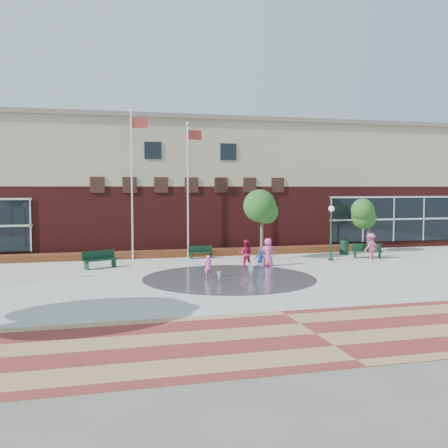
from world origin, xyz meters
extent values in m
plane|color=#666056|center=(0.00, 0.00, 0.00)|extent=(120.00, 120.00, 0.00)
cube|color=#A8A8A0|center=(0.00, 4.00, 0.00)|extent=(46.00, 18.00, 0.01)
cube|color=maroon|center=(0.00, -7.00, 0.00)|extent=(46.00, 6.00, 0.01)
cylinder|color=#383A3D|center=(0.00, 3.00, 0.00)|extent=(8.40, 8.40, 0.01)
cube|color=#4C1616|center=(0.00, 17.50, 2.25)|extent=(44.00, 10.00, 4.50)
cube|color=tan|center=(0.00, 17.50, 6.75)|extent=(44.00, 10.00, 4.50)
cube|color=slate|center=(0.00, 17.50, 9.05)|extent=(44.40, 10.40, 0.30)
cube|color=black|center=(15.00, 12.48, 2.11)|extent=(10.00, 0.12, 3.19)
cube|color=black|center=(-2.50, 12.48, 6.79)|extent=(1.10, 0.10, 1.10)
cube|color=black|center=(2.50, 12.48, 6.79)|extent=(1.10, 0.10, 1.10)
cube|color=maroon|center=(0.00, 11.60, 0.00)|extent=(26.00, 1.20, 0.40)
cylinder|color=white|center=(-3.98, 11.00, 4.49)|extent=(0.11, 0.11, 8.99)
sphere|color=white|center=(-3.98, 11.00, 9.04)|extent=(0.18, 0.18, 0.18)
cube|color=#A5322A|center=(-3.48, 11.00, 8.33)|extent=(0.99, 0.03, 0.60)
cylinder|color=white|center=(-0.52, 10.97, 4.17)|extent=(0.11, 0.11, 8.35)
sphere|color=white|center=(-0.52, 10.97, 8.40)|extent=(0.17, 0.17, 0.17)
cube|color=#A5322A|center=(-0.06, 11.09, 7.71)|extent=(0.94, 0.27, 0.59)
cylinder|color=#123320|center=(7.59, 7.47, 1.50)|extent=(0.11, 0.11, 3.00)
cylinder|color=#123320|center=(7.59, 7.47, 0.07)|extent=(0.32, 0.32, 0.14)
sphere|color=white|center=(7.59, 7.47, 3.16)|extent=(0.35, 0.35, 0.35)
cube|color=#123320|center=(-5.99, 7.84, 0.48)|extent=(1.98, 1.26, 0.06)
cube|color=#123320|center=(-6.09, 8.05, 0.73)|extent=(1.78, 0.82, 0.48)
cube|color=#123320|center=(0.19, 10.41, 0.39)|extent=(1.57, 0.52, 0.05)
cube|color=#123320|center=(0.18, 10.60, 0.59)|extent=(1.55, 0.14, 0.39)
cube|color=#123320|center=(10.26, 7.85, 0.45)|extent=(1.88, 1.05, 0.06)
cube|color=#123320|center=(10.33, 8.06, 0.69)|extent=(1.74, 0.62, 0.45)
cylinder|color=#123320|center=(9.78, 9.99, 0.49)|extent=(0.59, 0.59, 0.99)
cylinder|color=black|center=(9.78, 9.99, 1.01)|extent=(0.63, 0.63, 0.06)
cylinder|color=#4D392F|center=(3.58, 8.67, 1.41)|extent=(0.19, 0.19, 2.82)
cylinder|color=#4D392F|center=(11.69, 10.22, 1.07)|extent=(0.18, 0.18, 2.13)
cone|color=white|center=(1.05, 2.82, 0.00)|extent=(0.36, 0.36, 0.71)
cone|color=white|center=(-0.72, 2.16, 0.00)|extent=(0.21, 0.21, 0.48)
imported|color=#EE56C3|center=(-0.95, 3.40, 0.56)|extent=(0.42, 0.29, 1.13)
imported|color=#AB1642|center=(1.78, 6.06, 0.78)|extent=(0.92, 0.83, 1.57)
imported|color=#EA47A8|center=(3.13, 6.24, 0.80)|extent=(0.81, 0.55, 1.60)
imported|color=blue|center=(2.37, 5.33, 0.54)|extent=(0.64, 0.61, 1.07)
imported|color=#CC4D7E|center=(10.17, 7.26, 0.82)|extent=(1.20, 0.93, 1.64)
camera|label=1|loc=(-6.59, -21.32, 4.43)|focal=42.00mm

